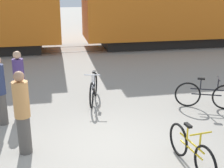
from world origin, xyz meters
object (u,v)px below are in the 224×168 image
at_px(bicycle_silver, 94,89).
at_px(person_in_navy, 0,90).
at_px(person_in_purple, 19,81).
at_px(bicycle_yellow, 191,150).
at_px(bicycle_black, 206,95).
at_px(person_in_tan, 22,113).

xyz_separation_m(bicycle_silver, person_in_navy, (-2.52, -1.14, 0.53)).
bearing_deg(person_in_purple, bicycle_yellow, -56.18).
bearing_deg(bicycle_silver, bicycle_yellow, -70.59).
relative_size(bicycle_yellow, bicycle_black, 1.00).
height_order(bicycle_black, person_in_tan, person_in_tan).
distance_m(bicycle_yellow, person_in_navy, 4.82).
distance_m(person_in_tan, person_in_navy, 1.71).
xyz_separation_m(bicycle_yellow, bicycle_silver, (-1.38, 3.92, 0.02)).
relative_size(bicycle_black, person_in_navy, 0.93).
height_order(person_in_navy, person_in_purple, person_in_navy).
distance_m(bicycle_black, person_in_navy, 5.67).
relative_size(bicycle_yellow, person_in_navy, 0.93).
bearing_deg(bicycle_yellow, person_in_tan, 159.63).
xyz_separation_m(person_in_tan, person_in_purple, (-0.27, 2.47, -0.05)).
bearing_deg(person_in_navy, bicycle_yellow, -105.34).
bearing_deg(bicycle_yellow, person_in_purple, 133.65).
xyz_separation_m(person_in_navy, person_in_purple, (0.39, 0.89, -0.05)).
height_order(bicycle_yellow, bicycle_black, bicycle_black).
xyz_separation_m(bicycle_black, person_in_navy, (-5.64, 0.02, 0.53)).
xyz_separation_m(bicycle_silver, person_in_purple, (-2.12, -0.25, 0.47)).
bearing_deg(bicycle_black, bicycle_yellow, -122.29).
bearing_deg(person_in_navy, bicycle_black, -70.04).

